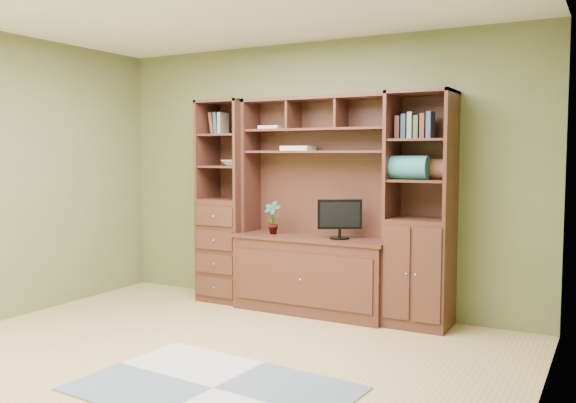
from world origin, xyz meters
The scene contains 11 objects.
room centered at (0.00, 0.00, 1.30)m, with size 4.60×4.10×2.64m.
center_hutch centered at (0.10, 1.73, 1.02)m, with size 1.54×0.53×2.05m, color #452118.
left_tower centered at (-0.90, 1.77, 1.02)m, with size 0.50×0.45×2.05m, color #452118.
right_tower centered at (1.12, 1.77, 1.02)m, with size 0.55×0.45×2.05m, color #452118.
rug centered at (0.39, -0.29, 0.01)m, with size 1.72×1.15×0.01m, color gray.
monitor centered at (0.39, 1.70, 0.98)m, with size 0.41×0.18×0.50m, color black.
orchid centered at (-0.32, 1.70, 0.89)m, with size 0.17×0.12×0.32m, color #9A5434.
magazines centered at (-0.10, 1.82, 1.56)m, with size 0.29×0.21×0.04m, color beige.
bowl centered at (-0.81, 1.77, 1.42)m, with size 0.24×0.24×0.06m, color beige.
blanket_teal centered at (1.02, 1.73, 1.39)m, with size 0.35×0.21×0.21m, color teal.
blanket_red centered at (1.20, 1.85, 1.38)m, with size 0.32×0.18×0.18m, color brown.
Camera 1 is at (2.63, -3.40, 1.52)m, focal length 38.00 mm.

